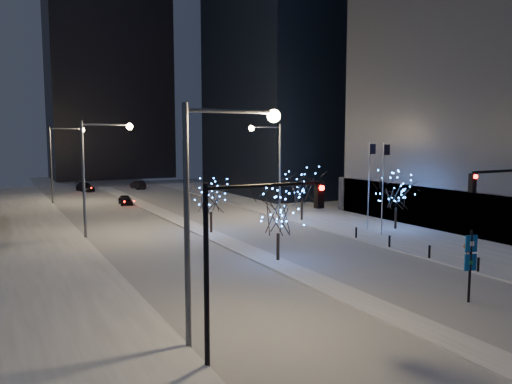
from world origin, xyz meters
TOP-DOWN VIEW (x-y plane):
  - ground at (0.00, 0.00)m, footprint 160.00×160.00m
  - road at (0.00, 35.00)m, footprint 20.00×130.00m
  - median at (0.00, 30.00)m, footprint 2.00×80.00m
  - east_sidewalk at (15.00, 20.00)m, footprint 10.00×90.00m
  - west_sidewalk at (-14.00, 20.00)m, footprint 8.00×90.00m
  - horizon_block at (6.00, 92.00)m, footprint 24.00×14.00m
  - street_lamp_w_near at (-8.94, 2.00)m, footprint 4.40×0.56m
  - street_lamp_w_mid at (-8.94, 27.00)m, footprint 4.40×0.56m
  - street_lamp_w_far at (-8.94, 52.00)m, footprint 4.40×0.56m
  - street_lamp_east at (10.08, 30.00)m, footprint 3.90×0.56m
  - traffic_signal_west at (-8.44, -0.00)m, footprint 5.26×0.43m
  - flagpoles at (13.37, 17.25)m, footprint 1.35×2.60m
  - bollards at (10.20, 10.00)m, footprint 0.16×12.16m
  - car_near at (-1.87, 46.90)m, footprint 1.83×3.82m
  - car_mid at (4.72, 65.81)m, footprint 1.84×4.18m
  - car_far at (-3.75, 65.88)m, footprint 2.61×4.93m
  - holiday_tree_median_near at (0.50, 12.57)m, footprint 4.79×4.79m
  - holiday_tree_median_far at (0.33, 24.06)m, footprint 4.78×4.78m
  - holiday_tree_plaza_near at (16.22, 17.68)m, footprint 5.31×5.31m
  - holiday_tree_plaza_far at (11.20, 25.90)m, footprint 4.58×4.58m
  - wayfinding_sign at (5.00, 0.50)m, footprint 0.69×0.25m
  - construction_sign at (11.20, 5.59)m, footprint 1.08×0.08m

SIDE VIEW (x-z plane):
  - ground at x=0.00m, z-range 0.00..0.00m
  - road at x=0.00m, z-range 0.00..0.02m
  - median at x=0.00m, z-range 0.00..0.15m
  - east_sidewalk at x=15.00m, z-range 0.00..0.15m
  - west_sidewalk at x=-14.00m, z-range 0.00..0.15m
  - bollards at x=10.20m, z-range 0.15..1.05m
  - car_near at x=-1.87m, z-range 0.00..1.26m
  - car_mid at x=4.72m, z-range 0.00..1.33m
  - car_far at x=-3.75m, z-range 0.00..1.36m
  - construction_sign at x=11.20m, z-range 0.33..2.12m
  - wayfinding_sign at x=5.00m, z-range 0.44..4.31m
  - holiday_tree_median_far at x=0.33m, z-range 0.93..5.74m
  - holiday_tree_median_near at x=0.50m, z-range 0.93..6.07m
  - holiday_tree_plaza_near at x=16.22m, z-range 0.97..6.20m
  - holiday_tree_plaza_far at x=11.20m, z-range 0.97..6.44m
  - traffic_signal_west at x=-8.44m, z-range 1.26..8.26m
  - flagpoles at x=13.37m, z-range 0.80..8.80m
  - street_lamp_east at x=10.08m, z-range 1.45..11.45m
  - street_lamp_w_near at x=-8.94m, z-range 1.50..11.50m
  - street_lamp_w_mid at x=-8.94m, z-range 1.50..11.50m
  - street_lamp_w_far at x=-8.94m, z-range 1.50..11.50m
  - horizon_block at x=6.00m, z-range 0.00..42.00m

